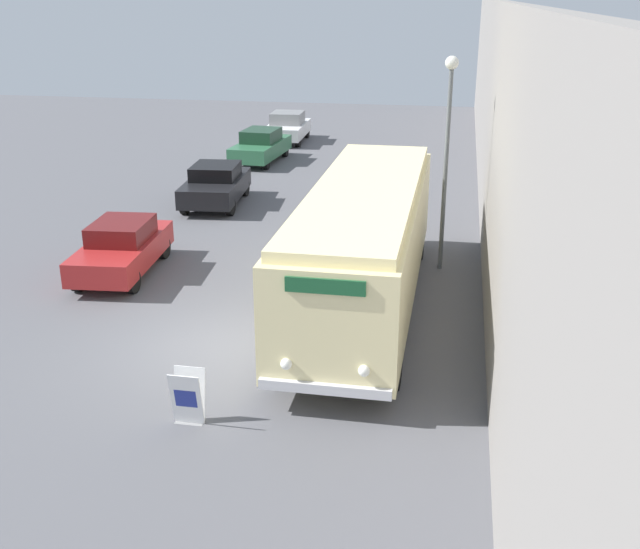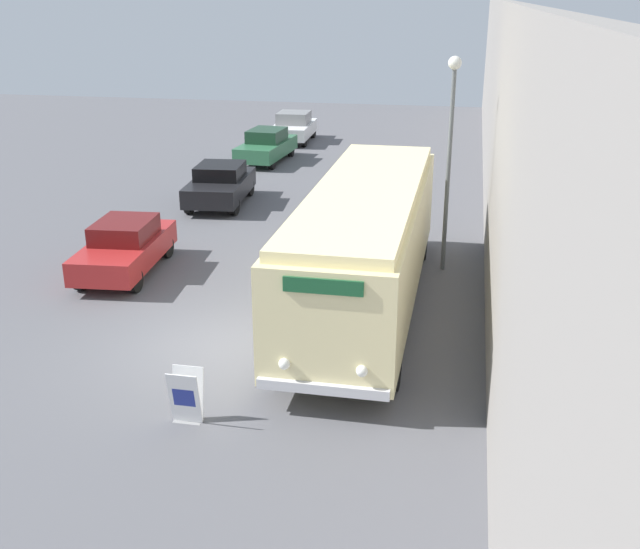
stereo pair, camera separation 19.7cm
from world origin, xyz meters
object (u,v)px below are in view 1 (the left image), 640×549
object	(u,v)px
parked_car_near	(122,248)
parked_car_distant	(287,127)
sign_board	(188,398)
parked_car_far	(261,146)
vintage_bus	(364,240)
parked_car_mid	(216,184)
streetlamp	(448,134)

from	to	relation	value
parked_car_near	parked_car_distant	bearing A→B (deg)	84.79
sign_board	parked_car_far	distance (m)	23.03
parked_car_far	parked_car_distant	size ratio (longest dim) A/B	1.08
vintage_bus	parked_car_mid	bearing A→B (deg)	127.37
sign_board	parked_car_mid	world-z (taller)	parked_car_mid
parked_car_far	parked_car_distant	bearing A→B (deg)	92.68
sign_board	parked_car_near	xyz separation A→B (m)	(-4.56, 7.21, 0.25)
parked_car_near	parked_car_distant	xyz separation A→B (m)	(0.04, 20.62, 0.02)
parked_car_distant	streetlamp	bearing A→B (deg)	-66.84
sign_board	parked_car_far	bearing A→B (deg)	101.51
parked_car_distant	parked_car_near	bearing A→B (deg)	-92.29
parked_car_near	parked_car_mid	xyz separation A→B (m)	(0.27, 7.61, 0.01)
vintage_bus	parked_car_far	distance (m)	18.03
streetlamp	parked_car_mid	xyz separation A→B (m)	(-8.56, 5.56, -3.13)
sign_board	streetlamp	bearing A→B (deg)	65.27
parked_car_near	parked_car_far	xyz separation A→B (m)	(-0.03, 15.35, -0.00)
streetlamp	parked_car_near	xyz separation A→B (m)	(-8.83, -2.05, -3.14)
streetlamp	parked_car_near	world-z (taller)	streetlamp
parked_car_near	parked_car_far	distance (m)	15.35
streetlamp	parked_car_near	distance (m)	9.59
streetlamp	vintage_bus	bearing A→B (deg)	-119.12
vintage_bus	streetlamp	distance (m)	4.28
parked_car_mid	parked_car_distant	xyz separation A→B (m)	(-0.23, 13.01, 0.02)
parked_car_mid	parked_car_far	world-z (taller)	parked_car_far
sign_board	streetlamp	xyz separation A→B (m)	(4.27, 9.27, 3.38)
sign_board	parked_car_near	bearing A→B (deg)	122.30
parked_car_mid	parked_car_distant	world-z (taller)	parked_car_distant
sign_board	parked_car_near	world-z (taller)	parked_car_near
streetlamp	parked_car_distant	distance (m)	20.77
vintage_bus	parked_car_near	size ratio (longest dim) A/B	2.50
parked_car_far	parked_car_distant	distance (m)	5.27
vintage_bus	sign_board	distance (m)	6.61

